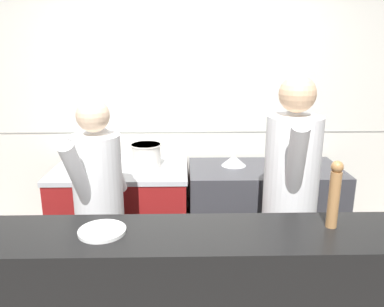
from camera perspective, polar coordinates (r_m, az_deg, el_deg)
wall_back_tiled at (r=3.54m, az=-0.74°, el=5.74°), size 8.00×0.06×2.60m
oven_range at (r=3.45m, az=-10.49°, el=-9.45°), size 1.16×0.71×0.92m
prep_counter at (r=3.48m, az=10.72°, el=-9.35°), size 1.32×0.65×0.91m
stock_pot at (r=3.27m, az=-15.11°, el=-1.12°), size 0.35×0.35×0.15m
sauce_pot at (r=3.27m, az=-6.99°, el=-0.18°), size 0.27×0.27×0.20m
mixing_bowl_steel at (r=3.33m, az=6.39°, el=-1.04°), size 0.22×0.22×0.09m
chefs_knife at (r=3.25m, az=15.10°, el=-2.66°), size 0.36×0.04×0.02m
plated_dish_main at (r=1.96m, az=-13.53°, el=-11.41°), size 0.24×0.24×0.02m
pepper_mill at (r=2.03m, az=20.88°, el=-5.68°), size 0.06×0.06×0.36m
chef_head_cook at (r=2.63m, az=-13.95°, el=-7.54°), size 0.42×0.69×1.61m
chef_sous at (r=2.59m, az=14.71°, el=-5.95°), size 0.42×0.77×1.75m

